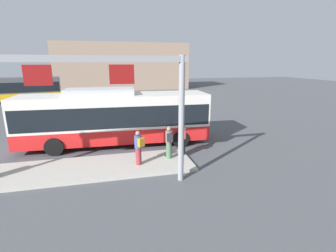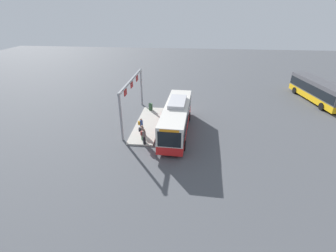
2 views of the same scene
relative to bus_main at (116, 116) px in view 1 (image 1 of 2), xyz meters
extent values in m
plane|color=#4C4F54|center=(0.01, 0.00, -1.81)|extent=(120.00, 120.00, 0.00)
cube|color=#B2ADA3|center=(-1.50, -3.46, -1.73)|extent=(10.00, 2.80, 0.16)
cube|color=red|center=(0.01, 0.00, -1.04)|extent=(11.15, 2.95, 0.85)
cube|color=silver|center=(0.01, 0.00, 0.34)|extent=(11.15, 2.95, 1.90)
cube|color=black|center=(0.01, 0.00, 0.14)|extent=(10.93, 2.98, 1.20)
cube|color=black|center=(5.55, -0.23, 0.24)|extent=(0.13, 2.12, 1.50)
cube|color=#B7B7BC|center=(-0.82, 0.03, 1.47)|extent=(3.94, 1.91, 0.36)
cube|color=orange|center=(5.48, -0.22, 1.09)|extent=(0.19, 1.75, 0.28)
cylinder|color=black|center=(3.78, 1.05, -1.31)|extent=(1.01, 0.34, 1.00)
cylinder|color=black|center=(3.68, -1.35, -1.31)|extent=(1.01, 0.34, 1.00)
cylinder|color=black|center=(-3.27, 1.33, -1.31)|extent=(1.01, 0.34, 1.00)
cylinder|color=black|center=(-3.37, -1.06, -1.31)|extent=(1.01, 0.34, 1.00)
cube|color=#EAAD14|center=(-11.88, 19.75, -1.04)|extent=(11.24, 4.22, 0.85)
cube|color=#4C4C51|center=(-11.88, 19.75, 0.34)|extent=(11.24, 4.22, 1.90)
cube|color=black|center=(-11.88, 19.75, 0.14)|extent=(11.03, 4.22, 1.20)
cylinder|color=black|center=(-8.43, 19.09, -1.31)|extent=(1.03, 0.46, 1.00)
cylinder|color=black|center=(-8.81, 21.46, -1.31)|extent=(1.03, 0.46, 1.00)
cylinder|color=#476B4C|center=(2.48, -3.32, -1.23)|extent=(0.30, 0.30, 0.85)
cylinder|color=slate|center=(2.48, -3.32, -0.50)|extent=(0.36, 0.36, 0.60)
sphere|color=#9E755B|center=(2.48, -3.32, -0.09)|extent=(0.22, 0.22, 0.22)
cube|color=#26262D|center=(2.47, -3.58, -0.47)|extent=(0.29, 0.20, 0.40)
cylinder|color=black|center=(3.32, -2.96, -1.23)|extent=(0.35, 0.35, 0.85)
cylinder|color=slate|center=(3.32, -2.96, -0.50)|extent=(0.43, 0.43, 0.60)
sphere|color=brown|center=(3.32, -2.96, -0.09)|extent=(0.22, 0.22, 0.22)
cube|color=maroon|center=(3.25, -3.21, -0.47)|extent=(0.32, 0.25, 0.40)
cylinder|color=maroon|center=(0.88, -3.74, -1.23)|extent=(0.38, 0.38, 0.85)
cylinder|color=#334C8C|center=(0.88, -3.74, -0.50)|extent=(0.46, 0.46, 0.60)
sphere|color=#9E755B|center=(0.88, -3.74, -0.09)|extent=(0.22, 0.22, 0.22)
cube|color=#BF7F1E|center=(0.99, -3.97, -0.47)|extent=(0.33, 0.29, 0.40)
cylinder|color=gray|center=(2.47, -5.44, 0.79)|extent=(0.24, 0.24, 5.20)
cube|color=gray|center=(-2.64, -5.44, 3.24)|extent=(10.63, 0.20, 0.24)
cube|color=maroon|center=(-2.64, -5.44, 2.69)|extent=(0.90, 0.08, 0.70)
cube|color=maroon|center=(0.17, -5.44, 2.69)|extent=(0.90, 0.08, 0.70)
cube|color=gray|center=(2.66, 33.74, 2.36)|extent=(23.78, 8.00, 8.33)
camera|label=1|loc=(-0.37, -14.74, 3.12)|focal=26.23mm
camera|label=2|loc=(24.28, 1.64, 10.90)|focal=26.08mm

